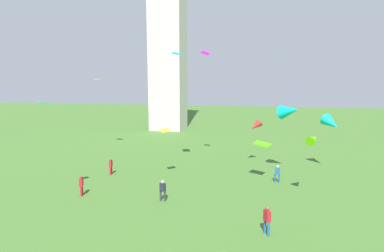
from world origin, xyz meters
The scene contains 15 objects.
person_0 centered at (0.18, 15.07, 0.98)m, with size 0.53×0.31×1.72m.
person_1 centered at (9.46, 21.71, 0.95)m, with size 0.52×0.31×1.68m.
person_3 centered at (-6.86, 14.67, 1.00)m, with size 0.41×0.53×1.77m.
person_4 centered at (-7.29, 20.50, 0.97)m, with size 0.33×0.53×1.72m.
person_5 centered at (8.18, 11.52, 1.04)m, with size 0.48×0.55×1.84m.
kite_flying_0 centered at (-14.36, 31.13, 10.00)m, with size 1.38×1.14×0.10m.
kite_flying_1 centered at (7.97, 21.80, 3.66)m, with size 1.79×1.53×0.42m.
kite_flying_2 centered at (15.12, 26.81, 5.23)m, with size 2.27×2.59×1.92m.
kite_flying_3 centered at (-0.92, 23.49, 12.48)m, with size 1.38×1.67×0.51m.
kite_flying_4 centered at (10.55, 24.13, 6.68)m, with size 2.63×2.51×1.81m.
kite_flying_5 centered at (-1.34, 20.56, 4.84)m, with size 1.10×1.07×0.44m.
kite_flying_6 centered at (-8.46, 12.90, 7.91)m, with size 0.91×0.99×0.30m.
kite_flying_7 centered at (7.27, 27.68, 4.56)m, with size 1.79×1.62×1.44m.
kite_flying_8 centered at (1.39, 27.40, 12.89)m, with size 1.08×0.71×0.66m.
kite_flying_9 centered at (11.80, 17.99, 5.02)m, with size 1.34×1.44×0.99m.
Camera 1 is at (7.32, -6.02, 9.32)m, focal length 27.00 mm.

